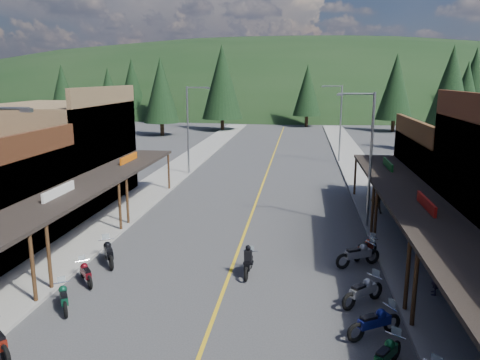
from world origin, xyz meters
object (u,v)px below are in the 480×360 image
(pine_9, at_px, (466,96))
(bike_west_7, at_px, (86,272))
(pine_11, at_px, (450,91))
(bike_east_7, at_px, (363,290))
(rider_on_bike, at_px, (248,262))
(bike_east_8, at_px, (358,253))
(pedestrian_east_b, at_px, (376,201))
(pine_10, at_px, (161,91))
(bike_east_5, at_px, (386,354))
(bike_west_8, at_px, (108,252))
(pedestrian_east_a, at_px, (435,275))
(streetlight_2, at_px, (368,155))
(pine_4, at_px, (396,87))
(bike_west_6, at_px, (64,297))
(pine_7, at_px, (132,84))
(pine_1, at_px, (161,85))
(pine_2, at_px, (222,82))
(shop_west_3, at_px, (59,154))
(pine_5, at_px, (474,81))
(streetlight_1, at_px, (189,126))
(shop_east_3, at_px, (469,178))
(streetlight_3, at_px, (339,120))
(bike_east_6, at_px, (375,321))
(bike_east_9, at_px, (366,247))
(pine_0, at_px, (63,90))
(pine_3, at_px, (307,90))

(pine_9, height_order, bike_west_7, pine_9)
(pine_11, distance_m, bike_east_7, 42.79)
(bike_west_7, bearing_deg, rider_on_bike, -24.00)
(bike_east_8, xyz_separation_m, pedestrian_east_b, (2.14, 8.77, 0.28))
(pine_10, xyz_separation_m, bike_east_5, (23.84, -56.04, -6.21))
(bike_east_7, xyz_separation_m, rider_on_bike, (-4.80, 2.24, -0.03))
(bike_west_8, bearing_deg, rider_on_bike, -34.34)
(bike_east_5, height_order, pedestrian_east_a, pedestrian_east_a)
(streetlight_2, xyz_separation_m, pine_4, (11.05, 52.00, 2.78))
(bike_west_6, bearing_deg, pine_7, 76.29)
(pine_9, height_order, bike_east_5, pine_9)
(pine_1, bearing_deg, pine_7, 143.13)
(streetlight_2, relative_size, pine_7, 0.64)
(pine_2, bearing_deg, pine_4, 4.09)
(streetlight_2, relative_size, pedestrian_east_b, 5.06)
(shop_west_3, bearing_deg, pine_10, 96.22)
(pine_5, bearing_deg, pine_9, -110.32)
(pine_9, height_order, pine_11, pine_11)
(shop_west_3, bearing_deg, streetlight_2, -9.04)
(streetlight_2, bearing_deg, streetlight_1, 134.80)
(pine_4, relative_size, pedestrian_east_a, 7.67)
(shop_east_3, distance_m, streetlight_3, 19.99)
(bike_west_7, bearing_deg, streetlight_2, -2.97)
(pine_9, distance_m, bike_west_6, 57.41)
(pine_4, distance_m, bike_east_6, 65.66)
(streetlight_1, height_order, bike_east_9, streetlight_1)
(pine_0, distance_m, pine_2, 30.30)
(pine_5, xyz_separation_m, bike_west_6, (-39.85, -75.68, -7.45))
(rider_on_bike, bearing_deg, streetlight_1, 111.86)
(bike_west_8, height_order, rider_on_bike, rider_on_bike)
(streetlight_2, xyz_separation_m, pine_9, (17.05, 37.00, 1.92))
(pine_11, xyz_separation_m, bike_west_8, (-25.95, -37.15, -6.55))
(streetlight_3, distance_m, rider_on_bike, 30.40)
(pine_10, distance_m, pedestrian_east_b, 47.37)
(streetlight_1, distance_m, pine_2, 36.30)
(pine_9, bearing_deg, bike_west_8, -124.15)
(bike_east_7, bearing_deg, shop_west_3, -166.58)
(streetlight_2, distance_m, pine_2, 52.91)
(streetlight_1, distance_m, bike_east_9, 23.34)
(pedestrian_east_b, bearing_deg, streetlight_2, 68.71)
(bike_east_7, distance_m, pedestrian_east_a, 3.16)
(shop_east_3, height_order, bike_east_6, shop_east_3)
(streetlight_2, height_order, streetlight_3, same)
(shop_east_3, distance_m, streetlight_1, 23.39)
(streetlight_2, relative_size, pine_0, 0.73)
(streetlight_2, height_order, bike_east_6, streetlight_2)
(streetlight_2, bearing_deg, bike_east_9, -96.45)
(pine_11, bearing_deg, pine_5, 67.62)
(pine_3, relative_size, bike_east_5, 5.51)
(streetlight_2, relative_size, pine_9, 0.74)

